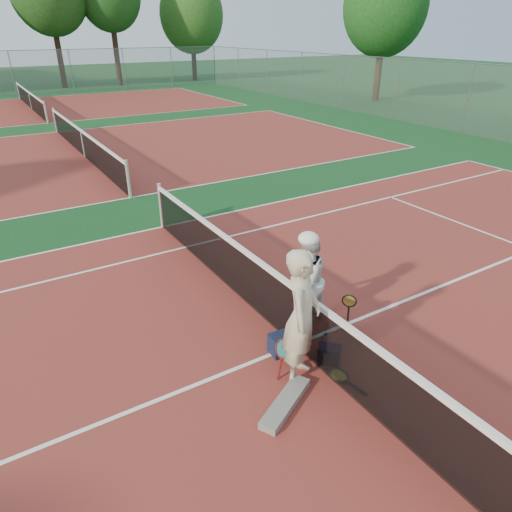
# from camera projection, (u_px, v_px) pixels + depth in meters

# --- Properties ---
(ground) EXTENTS (130.00, 130.00, 0.00)m
(ground) POSITION_uv_depth(u_px,v_px,m) (295.00, 345.00, 7.00)
(ground) COLOR #103C19
(ground) RESTS_ON ground
(court_main) EXTENTS (23.77, 10.97, 0.01)m
(court_main) POSITION_uv_depth(u_px,v_px,m) (295.00, 345.00, 7.00)
(court_main) COLOR maroon
(court_main) RESTS_ON ground
(court_far_a) EXTENTS (23.77, 10.97, 0.01)m
(court_far_a) POSITION_uv_depth(u_px,v_px,m) (85.00, 157.00, 17.28)
(court_far_a) COLOR maroon
(court_far_a) RESTS_ON ground
(court_far_b) EXTENTS (23.77, 10.97, 0.01)m
(court_far_b) POSITION_uv_depth(u_px,v_px,m) (32.00, 109.00, 27.56)
(court_far_b) COLOR maroon
(court_far_b) RESTS_ON ground
(net_main) EXTENTS (0.10, 10.98, 1.02)m
(net_main) POSITION_uv_depth(u_px,v_px,m) (296.00, 318.00, 6.77)
(net_main) COLOR black
(net_main) RESTS_ON ground
(net_far_a) EXTENTS (0.10, 10.98, 1.02)m
(net_far_a) POSITION_uv_depth(u_px,v_px,m) (83.00, 143.00, 17.05)
(net_far_a) COLOR black
(net_far_a) RESTS_ON ground
(net_far_b) EXTENTS (0.10, 10.98, 1.02)m
(net_far_b) POSITION_uv_depth(u_px,v_px,m) (30.00, 100.00, 27.33)
(net_far_b) COLOR black
(net_far_b) RESTS_ON ground
(fence_back) EXTENTS (32.00, 0.06, 3.00)m
(fence_back) POSITION_uv_depth(u_px,v_px,m) (12.00, 74.00, 32.22)
(fence_back) COLOR slate
(fence_back) RESTS_ON ground
(fence_right) EXTENTS (0.06, 54.50, 3.00)m
(fence_right) POSITION_uv_depth(u_px,v_px,m) (512.00, 105.00, 18.98)
(fence_right) COLOR slate
(fence_right) RESTS_ON ground
(player_a) EXTENTS (0.83, 0.83, 1.95)m
(player_a) POSITION_uv_depth(u_px,v_px,m) (302.00, 317.00, 5.96)
(player_a) COLOR beige
(player_a) RESTS_ON ground
(player_b) EXTENTS (0.92, 0.83, 1.55)m
(player_b) POSITION_uv_depth(u_px,v_px,m) (306.00, 281.00, 7.22)
(player_b) COLOR silver
(player_b) RESTS_ON ground
(racket_red) EXTENTS (0.24, 0.31, 0.59)m
(racket_red) POSITION_uv_depth(u_px,v_px,m) (282.00, 359.00, 6.25)
(racket_red) COLOR maroon
(racket_red) RESTS_ON ground
(racket_black_held) EXTENTS (0.33, 0.33, 0.58)m
(racket_black_held) POSITION_uv_depth(u_px,v_px,m) (348.00, 310.00, 7.36)
(racket_black_held) COLOR black
(racket_black_held) RESTS_ON ground
(racket_spare) EXTENTS (0.39, 0.64, 0.09)m
(racket_spare) POSITION_uv_depth(u_px,v_px,m) (338.00, 376.00, 6.31)
(racket_spare) COLOR black
(racket_spare) RESTS_ON ground
(sports_bag_navy) EXTENTS (0.42, 0.30, 0.31)m
(sports_bag_navy) POSITION_uv_depth(u_px,v_px,m) (283.00, 343.00, 6.79)
(sports_bag_navy) COLOR black
(sports_bag_navy) RESTS_ON ground
(sports_bag_purple) EXTENTS (0.38, 0.39, 0.26)m
(sports_bag_purple) POSITION_uv_depth(u_px,v_px,m) (329.00, 354.00, 6.61)
(sports_bag_purple) COLOR black
(sports_bag_purple) RESTS_ON ground
(net_cover_canvas) EXTENTS (1.01, 0.69, 0.11)m
(net_cover_canvas) POSITION_uv_depth(u_px,v_px,m) (285.00, 403.00, 5.84)
(net_cover_canvas) COLOR slate
(net_cover_canvas) RESTS_ON ground
(water_bottle) EXTENTS (0.09, 0.09, 0.30)m
(water_bottle) POSITION_uv_depth(u_px,v_px,m) (325.00, 343.00, 6.80)
(water_bottle) COLOR silver
(water_bottle) RESTS_ON ground
(tree_back_5) EXTENTS (5.66, 5.66, 8.73)m
(tree_back_5) POSITION_uv_depth(u_px,v_px,m) (191.00, 15.00, 40.69)
(tree_back_5) COLOR #382314
(tree_back_5) RESTS_ON ground
(tree_right_1) EXTENTS (5.24, 5.24, 8.64)m
(tree_right_1) POSITION_uv_depth(u_px,v_px,m) (385.00, 6.00, 28.36)
(tree_right_1) COLOR #382314
(tree_right_1) RESTS_ON ground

